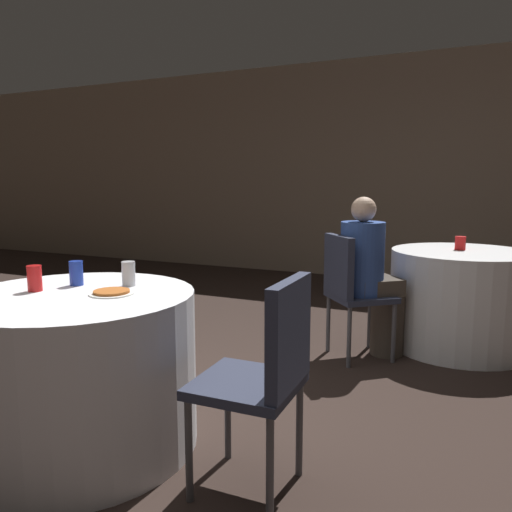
# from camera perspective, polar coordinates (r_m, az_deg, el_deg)

# --- Properties ---
(ground_plane) EXTENTS (16.00, 16.00, 0.00)m
(ground_plane) POSITION_cam_1_polar(r_m,az_deg,el_deg) (2.69, -14.43, -19.50)
(ground_plane) COLOR #332621
(wall_back) EXTENTS (16.00, 0.06, 2.80)m
(wall_back) POSITION_cam_1_polar(r_m,az_deg,el_deg) (6.70, 11.51, 9.56)
(wall_back) COLOR gray
(wall_back) RESTS_ON ground_plane
(table_near) EXTENTS (1.10, 1.10, 0.74)m
(table_near) POSITION_cam_1_polar(r_m,az_deg,el_deg) (2.55, -19.62, -12.22)
(table_near) COLOR silver
(table_near) RESTS_ON ground_plane
(table_far) EXTENTS (1.04, 1.04, 0.74)m
(table_far) POSITION_cam_1_polar(r_m,az_deg,el_deg) (4.10, 22.36, -4.58)
(table_far) COLOR white
(table_far) RESTS_ON ground_plane
(chair_near_east) EXTENTS (0.41, 0.41, 0.89)m
(chair_near_east) POSITION_cam_1_polar(r_m,az_deg,el_deg) (1.99, 1.31, -12.41)
(chair_near_east) COLOR #2D3347
(chair_near_east) RESTS_ON ground_plane
(chair_far_southwest) EXTENTS (0.56, 0.56, 0.89)m
(chair_far_southwest) POSITION_cam_1_polar(r_m,az_deg,el_deg) (3.57, 10.66, -3.20)
(chair_far_southwest) COLOR #2D3347
(chair_far_southwest) RESTS_ON ground_plane
(person_blue_shirt) EXTENTS (0.45, 0.44, 1.15)m
(person_blue_shirt) POSITION_cam_1_polar(r_m,az_deg,el_deg) (3.64, 13.05, -2.51)
(person_blue_shirt) COLOR #4C4238
(person_blue_shirt) RESTS_ON ground_plane
(pizza_plate_near) EXTENTS (0.20, 0.20, 0.02)m
(pizza_plate_near) POSITION_cam_1_polar(r_m,az_deg,el_deg) (2.38, -16.22, -4.01)
(pizza_plate_near) COLOR white
(pizza_plate_near) RESTS_ON table_near
(soda_can_blue) EXTENTS (0.07, 0.07, 0.12)m
(soda_can_blue) POSITION_cam_1_polar(r_m,az_deg,el_deg) (2.63, -19.86, -1.86)
(soda_can_blue) COLOR #1E38A5
(soda_can_blue) RESTS_ON table_near
(soda_can_silver) EXTENTS (0.07, 0.07, 0.12)m
(soda_can_silver) POSITION_cam_1_polar(r_m,az_deg,el_deg) (2.54, -14.36, -1.97)
(soda_can_silver) COLOR silver
(soda_can_silver) RESTS_ON table_near
(soda_can_red) EXTENTS (0.07, 0.07, 0.12)m
(soda_can_red) POSITION_cam_1_polar(r_m,az_deg,el_deg) (2.56, -23.98, -2.35)
(soda_can_red) COLOR red
(soda_can_red) RESTS_ON table_near
(cup_far) EXTENTS (0.08, 0.08, 0.10)m
(cup_far) POSITION_cam_1_polar(r_m,az_deg,el_deg) (4.08, 22.32, 1.38)
(cup_far) COLOR red
(cup_far) RESTS_ON table_far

